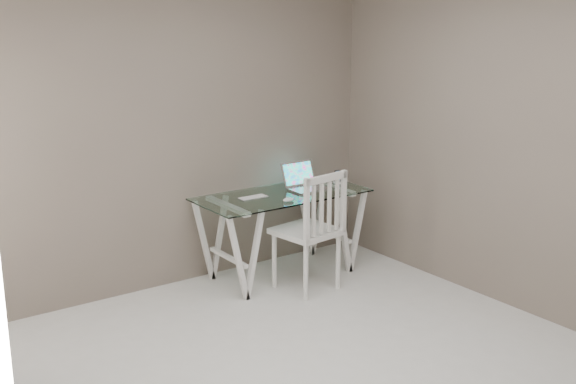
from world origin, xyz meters
The scene contains 7 objects.
room centered at (-0.06, 0.02, 1.72)m, with size 4.50×4.52×2.71m.
desk centered at (0.90, 1.85, 0.38)m, with size 1.50×0.70×0.75m.
chair centered at (0.91, 1.40, 0.57)m, with size 0.53×0.53×1.03m.
laptop centered at (1.18, 1.90, 0.80)m, with size 0.34×0.31×0.23m.
keyboard centered at (0.63, 1.89, 0.75)m, with size 0.26×0.11×0.01m, color silver.
mouse centered at (0.81, 1.62, 0.76)m, with size 0.10×0.06×0.03m, color silver.
phone_dock centered at (1.55, 1.87, 0.78)m, with size 0.07×0.07×0.12m.
Camera 1 is at (-2.57, -3.09, 2.32)m, focal length 45.00 mm.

